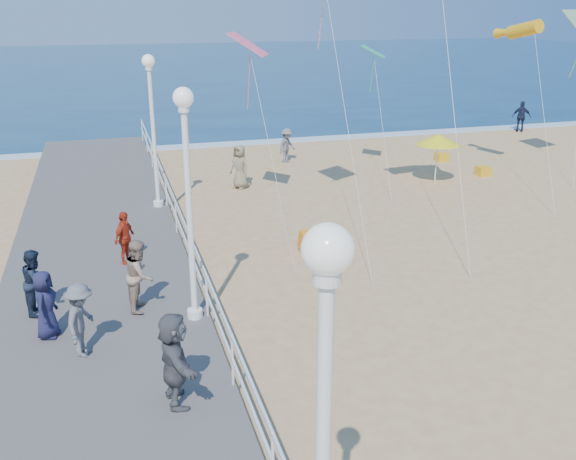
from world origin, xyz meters
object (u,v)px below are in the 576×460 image
object	(u,v)px
spectator_7	(36,282)
beach_umbrella	(438,140)
spectator_2	(81,320)
beach_walker_c	(240,167)
lamp_post_near	(323,438)
spectator_4	(45,304)
beach_chair_right	(483,171)
lamp_post_mid	(188,183)
spectator_5	(174,359)
beach_walker_b	(521,117)
spectator_3	(125,238)
beach_chair_left	(442,157)
beach_walker_a	(287,146)
lamp_post_far	(152,116)
spectator_1	(140,275)
box_kite	(310,244)

from	to	relation	value
spectator_7	beach_umbrella	distance (m)	17.76
spectator_2	beach_walker_c	size ratio (longest dim) A/B	0.87
lamp_post_near	spectator_7	xyz separation A→B (m)	(-3.52, 10.29, -2.47)
spectator_4	spectator_7	distance (m)	1.33
beach_walker_c	beach_chair_right	xyz separation A→B (m)	(10.90, -1.02, -0.72)
lamp_post_mid	spectator_5	size ratio (longest dim) A/B	2.92
lamp_post_near	beach_chair_right	bearing A→B (deg)	53.82
beach_umbrella	beach_chair_right	xyz separation A→B (m)	(2.73, 0.62, -1.71)
spectator_4	beach_walker_b	xyz separation A→B (m)	(25.53, 19.24, -0.27)
beach_walker_c	beach_umbrella	xyz separation A→B (m)	(8.17, -1.64, 0.99)
beach_umbrella	beach_walker_c	bearing A→B (deg)	168.68
lamp_post_mid	spectator_5	xyz separation A→B (m)	(-0.81, -3.30, -2.35)
spectator_5	beach_chair_right	world-z (taller)	spectator_5
lamp_post_near	spectator_3	xyz separation A→B (m)	(-1.37, 12.81, -2.50)
spectator_3	beach_walker_c	distance (m)	9.50
beach_chair_left	beach_chair_right	bearing A→B (deg)	-81.96
spectator_5	beach_chair_left	size ratio (longest dim) A/B	3.32
spectator_2	beach_walker_b	distance (m)	32.00
beach_walker_a	lamp_post_mid	bearing A→B (deg)	-149.10
lamp_post_near	lamp_post_far	size ratio (longest dim) A/B	1.00
lamp_post_near	spectator_2	bearing A→B (deg)	107.19
spectator_1	beach_chair_right	xyz separation A→B (m)	(15.68, 10.05, -1.08)
beach_walker_c	box_kite	distance (m)	7.85
lamp_post_near	spectator_5	distance (m)	6.22
spectator_3	beach_walker_c	world-z (taller)	spectator_3
beach_walker_b	beach_chair_left	distance (m)	9.82
lamp_post_far	spectator_7	distance (m)	8.83
lamp_post_mid	lamp_post_far	xyz separation A→B (m)	(0.00, 9.00, 0.00)
lamp_post_near	lamp_post_mid	bearing A→B (deg)	90.00
lamp_post_near	spectator_2	xyz separation A→B (m)	(-2.47, 7.98, -2.46)
beach_walker_c	box_kite	xyz separation A→B (m)	(0.52, -7.80, -0.62)
spectator_1	beach_chair_left	world-z (taller)	spectator_1
spectator_4	spectator_7	size ratio (longest dim) A/B	0.98
lamp_post_far	beach_walker_a	distance (m)	9.93
box_kite	beach_chair_left	bearing A→B (deg)	37.33
beach_walker_b	beach_umbrella	bearing A→B (deg)	73.38
spectator_5	spectator_1	bearing A→B (deg)	0.93
spectator_1	beach_walker_b	world-z (taller)	spectator_1
spectator_1	beach_walker_c	world-z (taller)	spectator_1
lamp_post_near	beach_walker_a	xyz separation A→B (m)	(6.76, 24.70, -2.83)
spectator_2	beach_walker_b	size ratio (longest dim) A/B	0.88
lamp_post_near	spectator_5	size ratio (longest dim) A/B	2.92
spectator_2	spectator_7	bearing A→B (deg)	43.39
spectator_7	beach_chair_right	size ratio (longest dim) A/B	2.88
beach_walker_c	beach_umbrella	distance (m)	8.39
spectator_1	spectator_5	bearing A→B (deg)	-161.50
beach_walker_c	box_kite	world-z (taller)	beach_walker_c
lamp_post_mid	beach_chair_left	xyz separation A→B (m)	(14.11, 13.86, -3.46)
lamp_post_mid	beach_walker_a	bearing A→B (deg)	66.71
beach_chair_left	lamp_post_near	bearing A→B (deg)	-121.69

